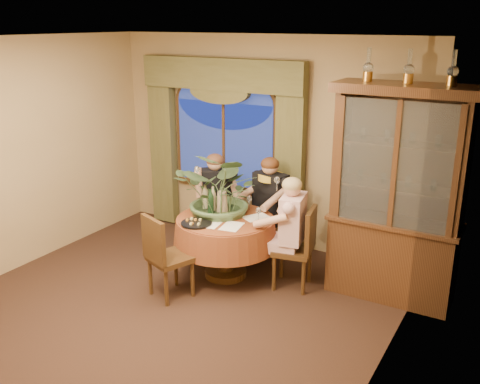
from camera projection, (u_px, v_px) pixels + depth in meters
The scene contains 35 objects.
floor at pixel (152, 320), 5.54m from camera, with size 5.00×5.00×0.00m, color black.
wall_back at pixel (265, 142), 7.17m from camera, with size 4.50×4.50×0.00m, color #957B51.
wall_right at pixel (377, 237), 4.04m from camera, with size 5.00×5.00×0.00m, color #957B51.
ceiling at pixel (136, 40), 4.68m from camera, with size 5.00×5.00×0.00m, color white.
window at pixel (224, 145), 7.43m from camera, with size 1.62×0.10×1.32m, color navy, non-canonical shape.
arched_transom at pixel (224, 89), 7.19m from camera, with size 1.60×0.06×0.44m, color navy, non-canonical shape.
drapery_left at pixel (163, 146), 7.91m from camera, with size 0.38×0.14×2.32m, color #4B4925.
drapery_right at pixel (290, 164), 6.93m from camera, with size 0.38×0.14×2.32m, color #4B4925.
swag_valance at pixel (220, 74), 7.06m from camera, with size 2.45×0.16×0.42m, color #4B4925, non-canonical shape.
dining_table at pixel (226, 247), 6.39m from camera, with size 1.24×1.24×0.75m, color maroon.
china_cabinet at pixel (397, 196), 5.68m from camera, with size 1.46×0.57×2.36m, color #381F11.
oil_lamp_left at pixel (368, 65), 5.46m from camera, with size 0.11×0.11×0.34m, color #A5722D, non-canonical shape.
oil_lamp_center at pixel (409, 66), 5.26m from camera, with size 0.11×0.11×0.34m, color #A5722D, non-canonical shape.
oil_lamp_right at pixel (453, 68), 5.07m from camera, with size 0.11×0.11×0.34m, color #A5722D, non-canonical shape.
chair_right at pixel (293, 248), 6.11m from camera, with size 0.42×0.42×0.96m, color black.
chair_back_right at pixel (274, 222), 6.87m from camera, with size 0.42×0.42×0.96m, color black.
chair_back at pixel (221, 214), 7.19m from camera, with size 0.42×0.42×0.96m, color black.
chair_front_left at pixel (170, 256), 5.90m from camera, with size 0.42×0.42×0.96m, color black.
person_pink at pixel (292, 233), 6.06m from camera, with size 0.47×0.43×1.32m, color #D0A6AB, non-canonical shape.
person_back at pixel (215, 203), 7.04m from camera, with size 0.48×0.44×1.34m, color black, non-canonical shape.
person_scarf at pixel (270, 208), 6.83m from camera, with size 0.48×0.44×1.35m, color black, non-canonical shape.
stoneware_vase at pixel (222, 203), 6.37m from camera, with size 0.15×0.15×0.27m, color gray, non-canonical shape.
centerpiece_plant at pixel (223, 160), 6.22m from camera, with size 1.07×1.19×0.93m, color #405C38.
olive_bowl at pixel (226, 217), 6.23m from camera, with size 0.17×0.17×0.05m, color #4D5B2F.
cheese_platter at pixel (196, 223), 6.07m from camera, with size 0.35×0.35×0.02m, color black.
wine_bottle_0 at pixel (205, 198), 6.47m from camera, with size 0.07×0.07×0.33m, color tan.
wine_bottle_1 at pixel (213, 196), 6.52m from camera, with size 0.07×0.07×0.33m, color black.
wine_bottle_2 at pixel (213, 200), 6.38m from camera, with size 0.07×0.07×0.33m, color tan.
wine_bottle_3 at pixel (211, 203), 6.28m from camera, with size 0.07×0.07×0.33m, color black.
tasting_paper_0 at pixel (232, 226), 6.00m from camera, with size 0.21×0.30×0.00m, color white.
tasting_paper_1 at pixel (256, 217), 6.27m from camera, with size 0.21×0.30×0.00m, color white.
tasting_paper_2 at pixel (211, 224), 6.08m from camera, with size 0.21×0.30×0.00m, color white.
wine_glass_person_pink at pixel (259, 214), 6.13m from camera, with size 0.07×0.07×0.18m, color silver, non-canonical shape.
wine_glass_person_back at pixel (220, 200), 6.63m from camera, with size 0.07×0.07×0.18m, color silver, non-canonical shape.
wine_glass_person_scarf at pixel (249, 202), 6.52m from camera, with size 0.07×0.07×0.18m, color silver, non-canonical shape.
Camera 1 is at (3.22, -3.76, 2.97)m, focal length 40.00 mm.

